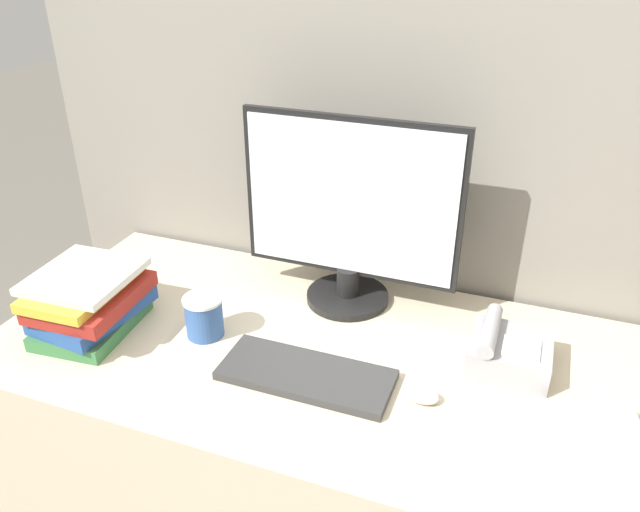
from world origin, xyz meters
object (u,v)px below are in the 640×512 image
Objects in this scene: book_stack at (90,301)px; desk_telephone at (508,352)px; monitor at (350,218)px; mouse at (422,395)px; keyboard at (306,375)px; coffee_cup at (204,316)px.

desk_telephone is at bearing 11.81° from book_stack.
monitor reaches higher than mouse.
monitor is 0.68m from book_stack.
monitor is at bearing 130.06° from mouse.
keyboard is at bearing -87.23° from monitor.
book_stack is (-0.56, -0.35, -0.16)m from monitor.
monitor is 1.93× the size of book_stack.
mouse is at bearing -130.25° from desk_telephone.
book_stack is (-0.57, -0.00, 0.07)m from keyboard.
book_stack is at bearing -147.69° from monitor.
monitor is 3.14× the size of desk_telephone.
book_stack reaches higher than coffee_cup.
monitor is at bearing 92.77° from keyboard.
desk_telephone is (0.99, 0.21, -0.04)m from book_stack.
monitor is at bearing 161.42° from desk_telephone.
book_stack is (-0.83, -0.02, 0.06)m from mouse.
monitor reaches higher than keyboard.
coffee_cup is 0.36× the size of book_stack.
keyboard is 2.16× the size of desk_telephone.
desk_telephone reaches higher than coffee_cup.
book_stack is 1.63× the size of desk_telephone.
coffee_cup is 0.29m from book_stack.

